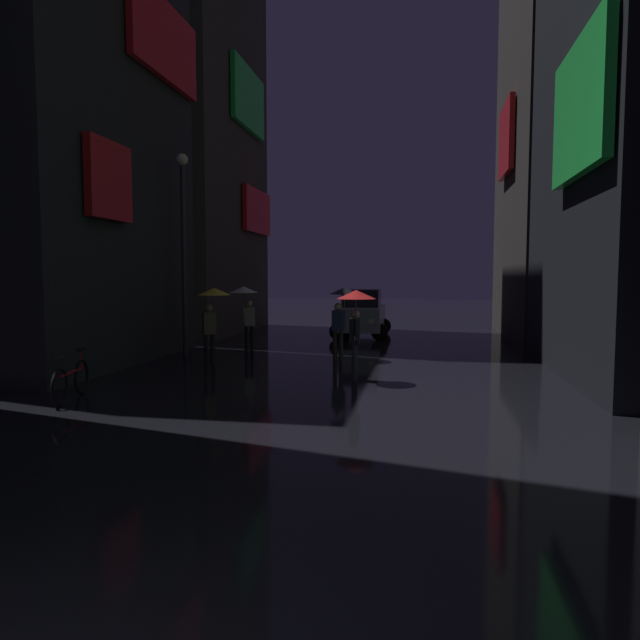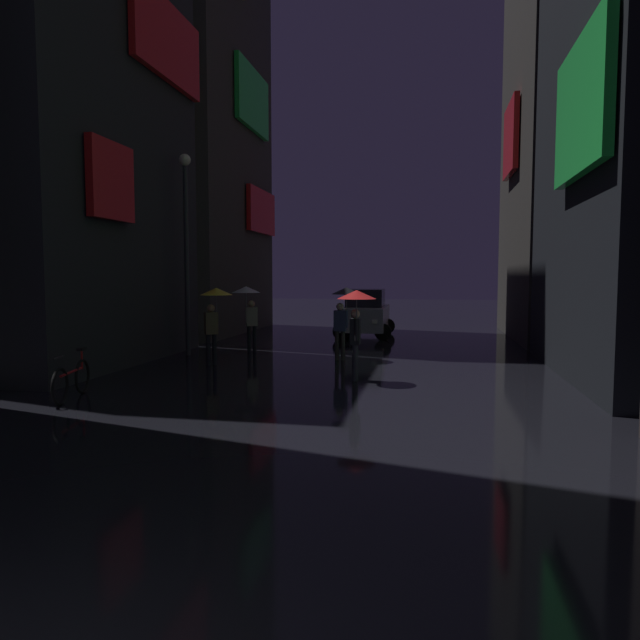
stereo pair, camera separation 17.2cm
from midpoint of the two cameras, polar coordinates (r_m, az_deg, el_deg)
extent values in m
cube|color=#232328|center=(17.98, -23.52, 17.58)|extent=(4.00, 7.88, 13.29)
cube|color=red|center=(15.19, -19.85, 12.95)|extent=(0.20, 1.85, 1.90)
cube|color=red|center=(19.18, -14.70, 25.31)|extent=(0.20, 4.17, 2.25)
cube|color=#33302D|center=(27.57, -11.81, 25.94)|extent=(4.00, 8.27, 25.21)
cube|color=red|center=(26.81, -5.68, 10.72)|extent=(0.20, 3.79, 1.98)
cube|color=#26E54C|center=(26.66, -6.54, 21.05)|extent=(0.20, 4.16, 2.61)
cube|color=#26E54C|center=(13.60, 25.03, 18.75)|extent=(0.20, 3.92, 2.78)
cube|color=#33302D|center=(26.12, 24.02, 24.09)|extent=(4.00, 8.87, 22.80)
cube|color=red|center=(24.57, 18.74, 16.75)|extent=(0.20, 3.02, 2.77)
cylinder|color=#2D2D38|center=(13.47, 3.94, -4.20)|extent=(0.12, 0.12, 0.85)
cylinder|color=#2D2D38|center=(13.29, 3.85, -4.31)|extent=(0.12, 0.12, 0.85)
cube|color=black|center=(13.29, 3.91, -1.16)|extent=(0.22, 0.34, 0.60)
sphere|color=beige|center=(13.26, 3.92, 0.60)|extent=(0.22, 0.22, 0.22)
cylinder|color=black|center=(13.10, 4.04, -1.02)|extent=(0.09, 0.09, 0.50)
cylinder|color=slate|center=(13.08, 4.05, 0.44)|extent=(0.02, 0.02, 0.77)
cone|color=red|center=(13.05, 4.06, 2.56)|extent=(0.90, 0.90, 0.20)
cylinder|color=black|center=(15.94, -10.82, -2.93)|extent=(0.12, 0.12, 0.85)
cylinder|color=black|center=(15.99, -10.20, -2.90)|extent=(0.12, 0.12, 0.85)
cube|color=brown|center=(15.89, -10.55, -0.32)|extent=(0.40, 0.38, 0.60)
sphere|color=#9E7051|center=(15.86, -10.57, 1.15)|extent=(0.22, 0.22, 0.22)
cylinder|color=brown|center=(15.98, -9.98, -0.11)|extent=(0.09, 0.09, 0.50)
cylinder|color=slate|center=(15.96, -10.00, 1.09)|extent=(0.02, 0.02, 0.77)
cone|color=yellow|center=(15.94, -10.02, 2.83)|extent=(0.90, 0.90, 0.20)
cylinder|color=#38332D|center=(16.61, 2.00, -2.56)|extent=(0.12, 0.12, 0.85)
cylinder|color=#38332D|center=(16.58, 2.61, -2.58)|extent=(0.12, 0.12, 0.85)
cube|color=#333859|center=(16.52, 2.31, -0.08)|extent=(0.35, 0.23, 0.60)
sphere|color=beige|center=(16.49, 2.32, 1.34)|extent=(0.22, 0.22, 0.22)
cylinder|color=#333859|center=(16.53, 2.96, 0.10)|extent=(0.09, 0.09, 0.50)
cylinder|color=slate|center=(16.51, 2.96, 1.26)|extent=(0.02, 0.02, 0.77)
cone|color=black|center=(16.49, 2.97, 2.94)|extent=(0.90, 0.90, 0.20)
cylinder|color=black|center=(18.46, -6.29, -1.89)|extent=(0.12, 0.12, 0.85)
cylinder|color=black|center=(18.42, -6.84, -1.91)|extent=(0.12, 0.12, 0.85)
cube|color=gray|center=(18.38, -6.59, 0.35)|extent=(0.40, 0.36, 0.60)
sphere|color=tan|center=(18.35, -6.60, 1.62)|extent=(0.22, 0.22, 0.22)
cylinder|color=gray|center=(18.29, -7.11, 0.48)|extent=(0.09, 0.09, 0.50)
cylinder|color=slate|center=(18.27, -7.12, 1.53)|extent=(0.02, 0.02, 0.77)
cone|color=silver|center=(18.25, -7.13, 3.05)|extent=(0.90, 0.90, 0.20)
torus|color=black|center=(11.85, -24.19, -6.07)|extent=(0.22, 0.72, 0.72)
torus|color=black|center=(12.86, -22.32, -5.22)|extent=(0.22, 0.72, 0.72)
cylinder|color=red|center=(12.32, -23.24, -4.80)|extent=(0.27, 0.99, 0.05)
cylinder|color=red|center=(12.81, -22.36, -3.67)|extent=(0.04, 0.04, 0.40)
cube|color=black|center=(12.78, -22.39, -2.70)|extent=(0.17, 0.26, 0.06)
cylinder|color=black|center=(11.77, -24.27, -3.43)|extent=(0.13, 0.45, 0.03)
cube|color=#99999E|center=(23.19, 4.78, 0.25)|extent=(1.75, 4.12, 0.90)
cube|color=black|center=(23.15, 4.79, 2.22)|extent=(1.47, 1.86, 0.70)
cylinder|color=black|center=(21.84, 6.54, -1.20)|extent=(0.64, 0.23, 0.64)
cylinder|color=black|center=(22.01, 2.34, -1.14)|extent=(0.64, 0.23, 0.64)
cylinder|color=black|center=(24.49, 6.95, -0.61)|extent=(0.64, 0.23, 0.64)
cylinder|color=black|center=(24.64, 3.20, -0.55)|extent=(0.64, 0.23, 0.64)
cube|color=white|center=(21.09, 5.72, -0.17)|extent=(0.20, 0.06, 0.14)
cube|color=white|center=(21.21, 2.76, -0.13)|extent=(0.20, 0.06, 0.14)
cylinder|color=#2D2D33|center=(18.00, -12.93, 5.71)|extent=(0.14, 0.14, 5.77)
sphere|color=#F9EFCC|center=(18.34, -13.10, 15.33)|extent=(0.36, 0.36, 0.36)
camera|label=1|loc=(0.09, -89.60, 0.03)|focal=32.00mm
camera|label=2|loc=(0.09, 90.40, -0.03)|focal=32.00mm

